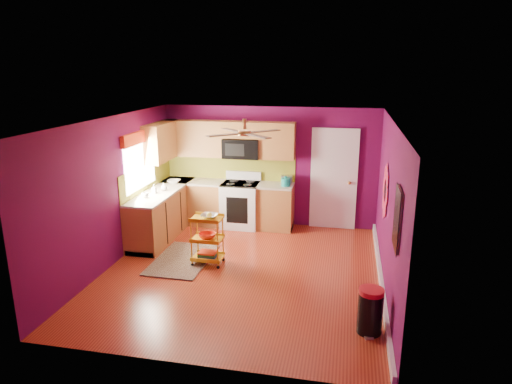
# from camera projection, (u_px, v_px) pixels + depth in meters

# --- Properties ---
(ground) EXTENTS (5.00, 5.00, 0.00)m
(ground) POSITION_uv_depth(u_px,v_px,m) (243.00, 271.00, 7.57)
(ground) COLOR maroon
(ground) RESTS_ON ground
(room_envelope) EXTENTS (4.54, 5.04, 2.52)m
(room_envelope) POSITION_uv_depth(u_px,v_px,m) (244.00, 176.00, 7.13)
(room_envelope) COLOR #57093F
(room_envelope) RESTS_ON ground
(lower_cabinets) EXTENTS (2.81, 2.31, 0.94)m
(lower_cabinets) POSITION_uv_depth(u_px,v_px,m) (199.00, 209.00, 9.43)
(lower_cabinets) COLOR brown
(lower_cabinets) RESTS_ON ground
(electric_range) EXTENTS (0.76, 0.66, 1.13)m
(electric_range) POSITION_uv_depth(u_px,v_px,m) (241.00, 204.00, 9.60)
(electric_range) COLOR white
(electric_range) RESTS_ON ground
(upper_cabinetry) EXTENTS (2.80, 2.30, 1.26)m
(upper_cabinetry) POSITION_uv_depth(u_px,v_px,m) (207.00, 141.00, 9.38)
(upper_cabinetry) COLOR brown
(upper_cabinetry) RESTS_ON ground
(left_window) EXTENTS (0.08, 1.35, 1.08)m
(left_window) POSITION_uv_depth(u_px,v_px,m) (140.00, 152.00, 8.53)
(left_window) COLOR white
(left_window) RESTS_ON ground
(panel_door) EXTENTS (0.95, 0.11, 2.15)m
(panel_door) POSITION_uv_depth(u_px,v_px,m) (334.00, 180.00, 9.36)
(panel_door) COLOR white
(panel_door) RESTS_ON ground
(right_wall_art) EXTENTS (0.04, 2.74, 1.04)m
(right_wall_art) POSITION_uv_depth(u_px,v_px,m) (390.00, 202.00, 6.43)
(right_wall_art) COLOR black
(right_wall_art) RESTS_ON ground
(ceiling_fan) EXTENTS (1.01, 1.01, 0.26)m
(ceiling_fan) POSITION_uv_depth(u_px,v_px,m) (245.00, 132.00, 7.15)
(ceiling_fan) COLOR #BF8C3F
(ceiling_fan) RESTS_ON ground
(shag_rug) EXTENTS (0.93, 1.50, 0.02)m
(shag_rug) POSITION_uv_depth(u_px,v_px,m) (182.00, 260.00, 8.01)
(shag_rug) COLOR black
(shag_rug) RESTS_ON ground
(rolling_cart) EXTENTS (0.52, 0.38, 0.93)m
(rolling_cart) POSITION_uv_depth(u_px,v_px,m) (208.00, 238.00, 7.74)
(rolling_cart) COLOR gold
(rolling_cart) RESTS_ON ground
(trash_can) EXTENTS (0.39, 0.39, 0.61)m
(trash_can) POSITION_uv_depth(u_px,v_px,m) (370.00, 311.00, 5.77)
(trash_can) COLOR black
(trash_can) RESTS_ON ground
(teal_kettle) EXTENTS (0.18, 0.18, 0.21)m
(teal_kettle) POSITION_uv_depth(u_px,v_px,m) (286.00, 182.00, 9.24)
(teal_kettle) COLOR #128E88
(teal_kettle) RESTS_ON lower_cabinets
(toaster) EXTENTS (0.22, 0.15, 0.18)m
(toaster) POSITION_uv_depth(u_px,v_px,m) (287.00, 180.00, 9.40)
(toaster) COLOR beige
(toaster) RESTS_ON lower_cabinets
(soap_bottle_a) EXTENTS (0.08, 0.08, 0.17)m
(soap_bottle_a) POSITION_uv_depth(u_px,v_px,m) (154.00, 189.00, 8.71)
(soap_bottle_a) COLOR #EA3F72
(soap_bottle_a) RESTS_ON lower_cabinets
(soap_bottle_b) EXTENTS (0.12, 0.12, 0.15)m
(soap_bottle_b) POSITION_uv_depth(u_px,v_px,m) (164.00, 187.00, 8.90)
(soap_bottle_b) COLOR white
(soap_bottle_b) RESTS_ON lower_cabinets
(counter_dish) EXTENTS (0.26, 0.26, 0.06)m
(counter_dish) POSITION_uv_depth(u_px,v_px,m) (174.00, 181.00, 9.49)
(counter_dish) COLOR white
(counter_dish) RESTS_ON lower_cabinets
(counter_cup) EXTENTS (0.13, 0.13, 0.10)m
(counter_cup) POSITION_uv_depth(u_px,v_px,m) (145.00, 195.00, 8.42)
(counter_cup) COLOR white
(counter_cup) RESTS_ON lower_cabinets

